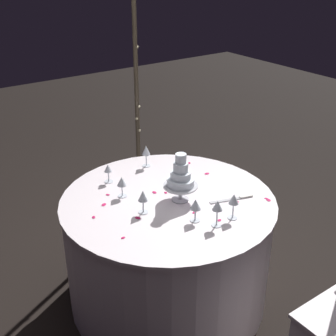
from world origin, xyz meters
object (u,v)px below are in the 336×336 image
(wine_glass_5, at_px, (234,200))
(wine_glass_6, at_px, (217,207))
(wine_glass_1, at_px, (196,205))
(wine_glass_2, at_px, (143,197))
(wine_glass_0, at_px, (122,182))
(wine_glass_4, at_px, (146,151))
(tiered_cake, at_px, (181,178))
(cake_knife, at_px, (234,199))
(decorative_arch, at_px, (223,96))
(main_table, at_px, (168,249))
(wine_glass_3, at_px, (108,170))

(wine_glass_5, distance_m, wine_glass_6, 0.13)
(wine_glass_1, relative_size, wine_glass_2, 0.96)
(wine_glass_0, xyz_separation_m, wine_glass_2, (0.25, 0.00, 0.01))
(wine_glass_1, relative_size, wine_glass_4, 0.88)
(wine_glass_6, bearing_deg, tiered_cake, 179.26)
(wine_glass_1, distance_m, cake_knife, 0.38)
(cake_knife, bearing_deg, decorative_arch, 161.79)
(main_table, relative_size, cake_knife, 4.81)
(wine_glass_3, xyz_separation_m, wine_glass_6, (0.84, 0.25, 0.03))
(wine_glass_0, relative_size, cake_knife, 0.48)
(main_table, bearing_deg, wine_glass_3, -155.59)
(main_table, bearing_deg, tiered_cake, 45.58)
(wine_glass_0, relative_size, wine_glass_1, 0.95)
(tiered_cake, xyz_separation_m, wine_glass_5, (0.35, 0.13, -0.04))
(wine_glass_3, relative_size, cake_knife, 0.45)
(wine_glass_2, bearing_deg, wine_glass_1, 38.23)
(tiered_cake, relative_size, wine_glass_6, 1.96)
(decorative_arch, xyz_separation_m, wine_glass_4, (-0.49, -0.27, -0.48))
(main_table, height_order, wine_glass_4, wine_glass_4)
(wine_glass_1, xyz_separation_m, wine_glass_3, (-0.73, -0.18, -0.01))
(wine_glass_0, xyz_separation_m, wine_glass_5, (0.61, 0.40, 0.02))
(wine_glass_4, bearing_deg, wine_glass_2, -34.59)
(main_table, bearing_deg, wine_glass_2, -78.16)
(wine_glass_2, distance_m, wine_glass_6, 0.45)
(tiered_cake, distance_m, wine_glass_6, 0.36)
(tiered_cake, distance_m, wine_glass_0, 0.38)
(wine_glass_3, height_order, cake_knife, wine_glass_3)
(wine_glass_1, bearing_deg, wine_glass_4, 167.93)
(main_table, relative_size, wine_glass_5, 8.49)
(wine_glass_0, distance_m, wine_glass_2, 0.25)
(decorative_arch, distance_m, cake_knife, 0.65)
(decorative_arch, height_order, wine_glass_6, decorative_arch)
(cake_knife, bearing_deg, main_table, -125.98)
(main_table, distance_m, cake_knife, 0.58)
(main_table, distance_m, wine_glass_6, 0.66)
(decorative_arch, xyz_separation_m, cake_knife, (0.25, -0.08, -0.60))
(main_table, distance_m, wine_glass_4, 0.72)
(decorative_arch, bearing_deg, wine_glass_3, -124.80)
(tiered_cake, distance_m, wine_glass_5, 0.37)
(wine_glass_2, bearing_deg, wine_glass_3, 177.39)
(wine_glass_5, xyz_separation_m, wine_glass_6, (0.01, -0.13, 0.00))
(tiered_cake, distance_m, wine_glass_4, 0.55)
(wine_glass_6, bearing_deg, decorative_arch, 137.77)
(main_table, bearing_deg, wine_glass_1, -3.14)
(tiered_cake, height_order, wine_glass_5, tiered_cake)
(wine_glass_6, bearing_deg, wine_glass_2, -143.77)
(decorative_arch, distance_m, wine_glass_6, 0.73)
(decorative_arch, xyz_separation_m, wine_glass_5, (0.40, -0.24, -0.48))
(main_table, xyz_separation_m, wine_glass_5, (0.41, 0.18, 0.51))
(wine_glass_5, bearing_deg, decorative_arch, 149.13)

